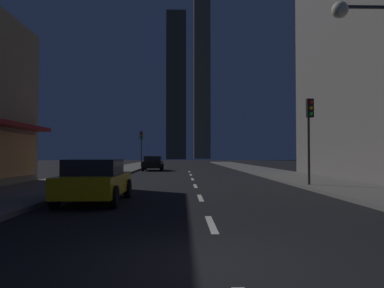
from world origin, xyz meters
TOP-DOWN VIEW (x-y plane):
  - ground_plane at (0.00, 32.00)m, footprint 78.00×136.00m
  - sidewalk_right at (7.00, 32.00)m, footprint 4.00×76.00m
  - sidewalk_left at (-7.00, 32.00)m, footprint 4.00×76.00m
  - lane_marking_center at (0.00, 13.60)m, footprint 0.16×33.40m
  - skyscraper_distant_tall at (-2.69, 120.73)m, footprint 6.62×5.82m
  - skyscraper_distant_mid at (7.04, 139.93)m, footprint 6.33×5.48m
  - car_parked_near at (-3.60, 7.26)m, footprint 1.98×4.24m
  - car_parked_far at (-3.60, 32.20)m, footprint 1.98×4.24m
  - fire_hydrant_far_left at (-5.90, 17.02)m, footprint 0.42×0.30m
  - traffic_light_near_right at (5.50, 12.50)m, footprint 0.32×0.48m
  - traffic_light_far_left at (-5.50, 38.74)m, footprint 0.32×0.48m
  - street_lamp_right at (5.38, 6.80)m, footprint 1.96×0.56m

SIDE VIEW (x-z plane):
  - ground_plane at x=0.00m, z-range -0.10..0.00m
  - lane_marking_center at x=0.00m, z-range 0.00..0.01m
  - sidewalk_right at x=7.00m, z-range 0.00..0.15m
  - sidewalk_left at x=-7.00m, z-range 0.00..0.15m
  - fire_hydrant_far_left at x=-5.90m, z-range 0.13..0.78m
  - car_parked_near at x=-3.60m, z-range 0.02..1.47m
  - car_parked_far at x=-3.60m, z-range 0.02..1.47m
  - traffic_light_near_right at x=5.50m, z-range 1.09..5.29m
  - traffic_light_far_left at x=-5.50m, z-range 1.09..5.29m
  - street_lamp_right at x=5.38m, z-range 1.78..8.36m
  - skyscraper_distant_tall at x=-2.69m, z-range 0.00..49.86m
  - skyscraper_distant_mid at x=7.04m, z-range 0.00..79.42m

